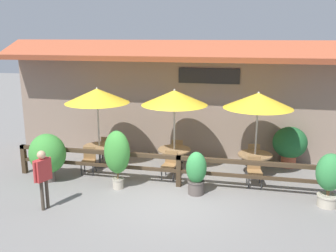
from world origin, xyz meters
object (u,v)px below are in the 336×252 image
(patio_umbrella_middle, at_px, (174,98))
(pedestrian, at_px, (43,172))
(chair_near_streetside, at_px, (89,159))
(potted_plant_broad_leaf, at_px, (330,177))
(patio_umbrella_near, at_px, (97,96))
(chair_far_streetside, at_px, (254,170))
(dining_table_far, at_px, (255,158))
(chair_middle_wallside, at_px, (178,149))
(chair_near_wallside, at_px, (108,146))
(chair_middle_streetside, at_px, (170,163))
(chair_far_wallside, at_px, (253,154))
(patio_umbrella_far, at_px, (258,101))
(potted_plant_small_flowering, at_px, (117,154))
(potted_plant_tall_tropical, at_px, (48,154))
(dining_table_near, at_px, (100,150))
(potted_plant_corner_fern, at_px, (290,144))
(potted_plant_entrance_palm, at_px, (196,172))
(dining_table_middle, at_px, (174,153))

(patio_umbrella_middle, bearing_deg, pedestrian, -126.50)
(chair_near_streetside, distance_m, potted_plant_broad_leaf, 7.21)
(patio_umbrella_near, distance_m, chair_near_streetside, 2.11)
(patio_umbrella_near, height_order, potted_plant_broad_leaf, patio_umbrella_near)
(chair_near_streetside, bearing_deg, chair_far_streetside, -7.30)
(dining_table_far, bearing_deg, chair_near_streetside, -169.70)
(pedestrian, bearing_deg, potted_plant_broad_leaf, -57.03)
(chair_middle_wallside, xyz_separation_m, pedestrian, (-2.65, -4.37, 0.54))
(chair_near_wallside, xyz_separation_m, patio_umbrella_middle, (2.57, -0.57, 1.97))
(patio_umbrella_near, bearing_deg, chair_far_streetside, -6.48)
(chair_middle_streetside, xyz_separation_m, chair_far_wallside, (2.55, 1.58, 0.00))
(potted_plant_broad_leaf, bearing_deg, chair_middle_streetside, 166.27)
(chair_near_streetside, height_order, chair_far_wallside, same)
(chair_near_streetside, bearing_deg, patio_umbrella_far, 1.23)
(chair_far_wallside, height_order, potted_plant_small_flowering, potted_plant_small_flowering)
(chair_near_streetside, xyz_separation_m, patio_umbrella_far, (5.27, 0.96, 1.97))
(potted_plant_tall_tropical, bearing_deg, pedestrian, -63.07)
(patio_umbrella_middle, xyz_separation_m, potted_plant_small_flowering, (-1.29, -1.92, -1.37))
(patio_umbrella_middle, distance_m, potted_plant_tall_tropical, 4.32)
(chair_near_streetside, bearing_deg, dining_table_near, 76.00)
(potted_plant_small_flowering, height_order, potted_plant_corner_fern, potted_plant_small_flowering)
(chair_near_streetside, bearing_deg, potted_plant_corner_fern, 8.63)
(potted_plant_tall_tropical, bearing_deg, patio_umbrella_near, 58.66)
(potted_plant_corner_fern, bearing_deg, chair_near_wallside, -175.10)
(dining_table_near, relative_size, chair_far_wallside, 1.28)
(potted_plant_entrance_palm, bearing_deg, dining_table_near, 155.39)
(chair_far_wallside, bearing_deg, chair_middle_wallside, -9.73)
(patio_umbrella_far, xyz_separation_m, chair_far_streetside, (-0.01, -0.80, -1.97))
(dining_table_near, distance_m, chair_middle_streetside, 2.67)
(patio_umbrella_far, height_order, dining_table_far, patio_umbrella_far)
(chair_near_streetside, distance_m, chair_far_wallside, 5.50)
(patio_umbrella_near, bearing_deg, pedestrian, -91.52)
(dining_table_near, height_order, patio_umbrella_far, patio_umbrella_far)
(chair_far_streetside, bearing_deg, chair_far_wallside, 82.39)
(chair_near_streetside, xyz_separation_m, potted_plant_small_flowering, (1.35, -0.99, 0.59))
(potted_plant_corner_fern, bearing_deg, dining_table_middle, -163.54)
(chair_middle_wallside, xyz_separation_m, potted_plant_small_flowering, (-1.27, -2.69, 0.59))
(potted_plant_tall_tropical, xyz_separation_m, potted_plant_entrance_palm, (4.59, -0.00, -0.20))
(potted_plant_broad_leaf, distance_m, potted_plant_small_flowering, 5.80)
(chair_near_streetside, xyz_separation_m, potted_plant_entrance_palm, (3.65, -0.89, 0.18))
(chair_far_wallside, height_order, potted_plant_entrance_palm, potted_plant_entrance_palm)
(dining_table_middle, height_order, chair_far_wallside, chair_far_wallside)
(patio_umbrella_far, xyz_separation_m, potted_plant_tall_tropical, (-6.21, -1.85, -1.59))
(dining_table_near, xyz_separation_m, patio_umbrella_middle, (2.58, 0.18, 1.87))
(chair_middle_wallside, bearing_deg, patio_umbrella_middle, 91.12)
(patio_umbrella_middle, bearing_deg, dining_table_middle, -82.87)
(patio_umbrella_far, relative_size, potted_plant_small_flowering, 1.55)
(patio_umbrella_near, distance_m, chair_far_streetside, 5.59)
(chair_middle_wallside, bearing_deg, potted_plant_small_flowering, 63.86)
(potted_plant_small_flowering, distance_m, pedestrian, 2.18)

